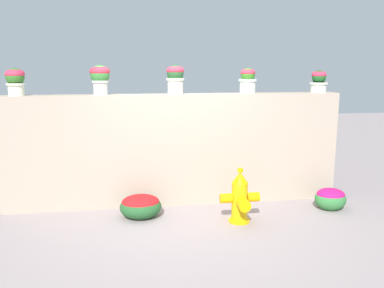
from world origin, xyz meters
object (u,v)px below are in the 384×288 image
(potted_plant_3, at_px, (248,79))
(potted_plant_4, at_px, (319,81))
(flower_bush_left, at_px, (141,205))
(fire_hydrant, at_px, (240,199))
(potted_plant_2, at_px, (175,77))
(potted_plant_1, at_px, (100,77))
(flower_bush_right, at_px, (330,198))
(potted_plant_0, at_px, (15,80))

(potted_plant_3, relative_size, potted_plant_4, 1.11)
(flower_bush_left, bearing_deg, potted_plant_4, 10.27)
(potted_plant_3, relative_size, fire_hydrant, 0.50)
(fire_hydrant, bearing_deg, potted_plant_3, 69.97)
(potted_plant_3, height_order, potted_plant_4, potted_plant_3)
(potted_plant_3, bearing_deg, potted_plant_2, 179.79)
(fire_hydrant, xyz_separation_m, flower_bush_left, (-1.38, 0.41, -0.17))
(potted_plant_1, relative_size, flower_bush_right, 0.92)
(potted_plant_0, xyz_separation_m, flower_bush_right, (4.65, -0.61, -1.81))
(potted_plant_4, bearing_deg, potted_plant_3, 178.70)
(fire_hydrant, height_order, flower_bush_left, fire_hydrant)
(potted_plant_3, distance_m, fire_hydrant, 1.92)
(flower_bush_left, bearing_deg, flower_bush_right, -1.97)
(flower_bush_left, bearing_deg, potted_plant_1, 136.93)
(potted_plant_0, relative_size, flower_bush_left, 0.66)
(potted_plant_1, distance_m, potted_plant_4, 3.45)
(potted_plant_1, xyz_separation_m, potted_plant_3, (2.27, 0.05, -0.06))
(potted_plant_4, bearing_deg, fire_hydrant, -148.43)
(potted_plant_4, bearing_deg, potted_plant_2, 179.24)
(potted_plant_1, xyz_separation_m, fire_hydrant, (1.92, -0.92, -1.68))
(potted_plant_1, height_order, potted_plant_2, potted_plant_2)
(potted_plant_0, bearing_deg, flower_bush_right, -7.50)
(potted_plant_0, bearing_deg, fire_hydrant, -16.51)
(fire_hydrant, bearing_deg, potted_plant_1, 154.52)
(fire_hydrant, bearing_deg, flower_bush_left, 163.41)
(potted_plant_0, relative_size, potted_plant_3, 1.01)
(potted_plant_3, bearing_deg, potted_plant_1, -178.73)
(potted_plant_0, height_order, flower_bush_left, potted_plant_0)
(potted_plant_2, bearing_deg, potted_plant_3, -0.21)
(potted_plant_1, height_order, potted_plant_4, potted_plant_1)
(fire_hydrant, relative_size, flower_bush_left, 1.29)
(potted_plant_0, bearing_deg, potted_plant_2, 1.16)
(flower_bush_left, relative_size, flower_bush_right, 1.27)
(potted_plant_0, relative_size, potted_plant_1, 0.91)
(potted_plant_2, height_order, potted_plant_4, potted_plant_2)
(potted_plant_0, distance_m, potted_plant_2, 2.32)
(potted_plant_4, bearing_deg, flower_bush_right, -89.70)
(potted_plant_1, distance_m, flower_bush_left, 1.99)
(potted_plant_0, relative_size, potted_plant_2, 0.90)
(potted_plant_3, distance_m, potted_plant_4, 1.18)
(fire_hydrant, relative_size, flower_bush_right, 1.63)
(potted_plant_3, bearing_deg, potted_plant_0, -179.30)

